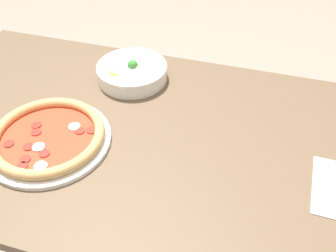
{
  "coord_description": "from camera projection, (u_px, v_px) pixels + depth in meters",
  "views": [
    {
      "loc": [
        0.28,
        -0.66,
        1.45
      ],
      "look_at": [
        0.07,
        0.03,
        0.79
      ],
      "focal_mm": 40.0,
      "sensor_mm": 36.0,
      "label": 1
    }
  ],
  "objects": [
    {
      "name": "pizza",
      "position": [
        48.0,
        137.0,
        0.94
      ],
      "size": [
        0.31,
        0.31,
        0.04
      ],
      "color": "white",
      "rests_on": "dining_table"
    },
    {
      "name": "dining_table",
      "position": [
        141.0,
        162.0,
        1.06
      ],
      "size": [
        1.35,
        0.76,
        0.77
      ],
      "color": "brown",
      "rests_on": "ground_plane"
    },
    {
      "name": "bowl",
      "position": [
        131.0,
        71.0,
        1.14
      ],
      "size": [
        0.22,
        0.22,
        0.07
      ],
      "color": "white",
      "rests_on": "dining_table"
    }
  ]
}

